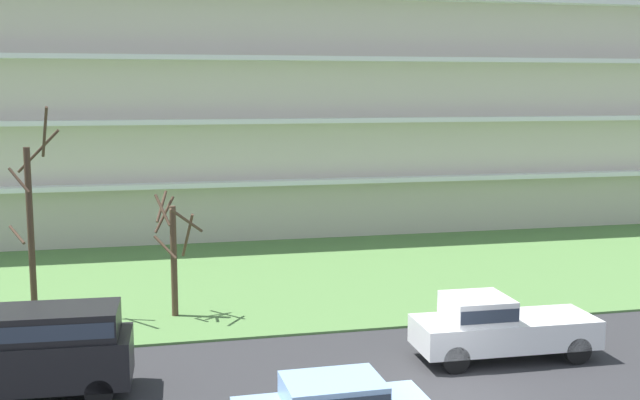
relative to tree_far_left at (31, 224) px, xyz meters
name	(u,v)px	position (x,y,z in m)	size (l,w,h in m)	color
ground	(453,398)	(11.37, -9.27, -3.47)	(160.00, 160.00, 0.00)	#2D2D30
grass_lawn_strip	(327,274)	(11.37, 4.73, -3.43)	(80.00, 16.00, 0.08)	#547F42
apartment_building	(274,62)	(11.37, 17.76, 6.05)	(51.39, 11.00, 19.05)	beige
tree_far_left	(31,224)	(0.00, 0.00, 0.00)	(1.77, 1.77, 7.43)	#423023
tree_left	(174,250)	(4.67, -0.28, -1.05)	(1.73, 1.74, 4.46)	#4C3828
van_black_near_left	(28,346)	(0.64, -6.77, -2.07)	(5.30, 2.27, 2.36)	black
pickup_white_center_left	(497,326)	(13.80, -6.76, -2.45)	(5.44, 2.12, 1.95)	white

